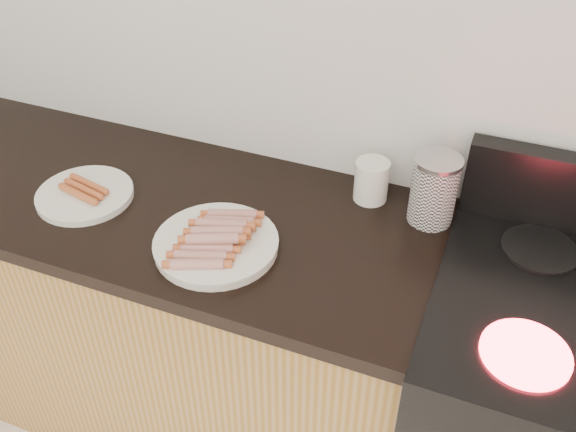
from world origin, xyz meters
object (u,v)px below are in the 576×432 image
at_px(side_plate, 85,195).
at_px(mug, 371,181).
at_px(main_plate, 216,245).
at_px(canister, 434,190).

height_order(side_plate, mug, mug).
distance_m(side_plate, mug, 0.76).
height_order(main_plate, mug, mug).
bearing_deg(canister, side_plate, -163.98).
relative_size(side_plate, canister, 1.40).
bearing_deg(canister, mug, 169.75).
distance_m(main_plate, side_plate, 0.42).
xyz_separation_m(main_plate, mug, (0.29, 0.34, 0.05)).
xyz_separation_m(canister, mug, (-0.17, 0.03, -0.04)).
relative_size(side_plate, mug, 2.28).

